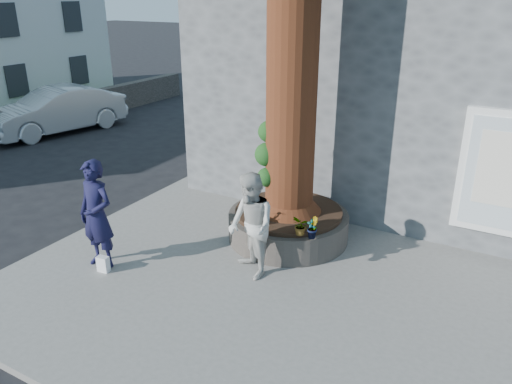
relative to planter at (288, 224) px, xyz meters
The scene contains 13 objects.
ground 2.19m from the planter, 111.80° to the right, with size 120.00×120.00×0.00m, color black.
pavement 1.27m from the planter, 55.01° to the right, with size 9.00×8.00×0.12m, color slate.
yellow_line 4.00m from the planter, 165.44° to the right, with size 0.10×30.00×0.01m, color yellow.
stone_shop 6.12m from the planter, 71.86° to the left, with size 10.30×8.30×6.30m.
planter is the anchor object (origin of this frame).
man 3.54m from the planter, 133.47° to the right, with size 0.70×0.46×1.92m, color black.
woman 1.62m from the planter, 88.63° to the right, with size 0.87×0.68×1.80m, color #B7B6AF.
shopping_bag 3.47m from the planter, 129.51° to the right, with size 0.20×0.12×0.28m, color white.
car_silver 11.18m from the planter, 161.52° to the left, with size 1.63×4.67×1.54m, color #B4B9BC.
plant_a 1.29m from the planter, 45.16° to the right, with size 0.17×0.12×0.32m, color gray.
plant_b 1.30m from the planter, 45.00° to the right, with size 0.21×0.20×0.37m, color gray.
plant_c 1.01m from the planter, 104.19° to the right, with size 0.21×0.21×0.38m, color gray.
plant_d 1.16m from the planter, 53.12° to the right, with size 0.30×0.26×0.33m, color gray.
Camera 1 is at (4.52, -5.87, 4.59)m, focal length 35.00 mm.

